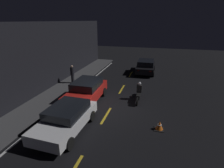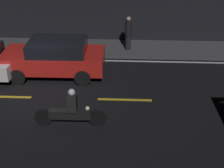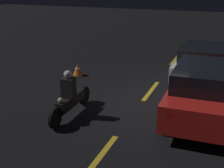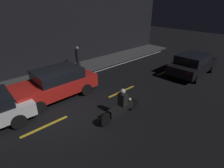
{
  "view_description": "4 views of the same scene",
  "coord_description": "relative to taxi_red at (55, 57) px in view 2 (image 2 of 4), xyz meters",
  "views": [
    {
      "loc": [
        -9.95,
        -2.83,
        5.5
      ],
      "look_at": [
        1.23,
        0.24,
        1.25
      ],
      "focal_mm": 28.0,
      "sensor_mm": 36.0,
      "label": 1
    },
    {
      "loc": [
        3.48,
        -9.8,
        6.12
      ],
      "look_at": [
        3.05,
        -0.38,
        0.87
      ],
      "focal_mm": 50.0,
      "sensor_mm": 36.0,
      "label": 2
    },
    {
      "loc": [
        8.96,
        2.4,
        3.77
      ],
      "look_at": [
        1.86,
        -0.35,
        1.13
      ],
      "focal_mm": 50.0,
      "sensor_mm": 36.0,
      "label": 3
    },
    {
      "loc": [
        -2.86,
        -6.08,
        4.69
      ],
      "look_at": [
        2.67,
        -0.07,
        0.77
      ],
      "focal_mm": 28.0,
      "sensor_mm": 36.0,
      "label": 4
    }
  ],
  "objects": [
    {
      "name": "ground_plane",
      "position": [
        -0.56,
        -1.93,
        -0.81
      ],
      "size": [
        56.0,
        56.0,
        0.0
      ],
      "primitive_type": "plane",
      "color": "black"
    },
    {
      "name": "taxi_red",
      "position": [
        0.0,
        0.0,
        0.0
      ],
      "size": [
        4.21,
        2.02,
        1.53
      ],
      "rotation": [
        0.0,
        0.0,
        3.15
      ],
      "color": "red",
      "rests_on": "ground"
    },
    {
      "name": "motorcycle",
      "position": [
        1.22,
        -3.57,
        -0.27
      ],
      "size": [
        2.32,
        0.36,
        1.35
      ],
      "rotation": [
        0.0,
        0.0,
        0.01
      ],
      "color": "black",
      "rests_on": "ground"
    },
    {
      "name": "lane_dash_d",
      "position": [
        2.94,
        -1.93,
        -0.81
      ],
      "size": [
        2.0,
        0.14,
        0.01
      ],
      "color": "gold",
      "rests_on": "ground"
    },
    {
      "name": "lane_solid_kerb",
      "position": [
        -0.56,
        1.46,
        -0.81
      ],
      "size": [
        25.2,
        0.14,
        0.01
      ],
      "color": "silver",
      "rests_on": "ground"
    },
    {
      "name": "pedestrian",
      "position": [
        3.05,
        2.66,
        0.13
      ],
      "size": [
        0.34,
        0.34,
        1.65
      ],
      "color": "black",
      "rests_on": "raised_curb"
    },
    {
      "name": "lane_dash_c",
      "position": [
        -1.56,
        -1.93,
        -0.81
      ],
      "size": [
        2.0,
        0.14,
        0.01
      ],
      "color": "gold",
      "rests_on": "ground"
    },
    {
      "name": "raised_curb",
      "position": [
        -0.56,
        2.83,
        -0.76
      ],
      "size": [
        28.0,
        2.24,
        0.1
      ],
      "color": "#424244",
      "rests_on": "ground"
    }
  ]
}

